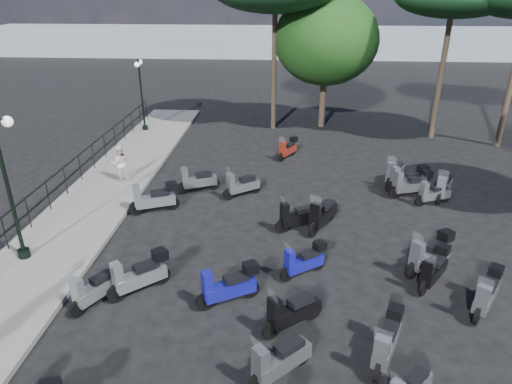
# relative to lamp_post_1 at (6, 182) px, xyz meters

# --- Properties ---
(ground) EXTENTS (120.00, 120.00, 0.00)m
(ground) POSITION_rel_lamp_post_1_xyz_m (7.06, -0.34, -2.61)
(ground) COLOR black
(ground) RESTS_ON ground
(sidewalk) EXTENTS (3.00, 30.00, 0.15)m
(sidewalk) POSITION_rel_lamp_post_1_xyz_m (0.56, 2.66, -2.54)
(sidewalk) COLOR slate
(sidewalk) RESTS_ON ground
(railing) EXTENTS (0.04, 26.04, 1.10)m
(railing) POSITION_rel_lamp_post_1_xyz_m (-0.74, 2.46, -1.72)
(railing) COLOR black
(railing) RESTS_ON sidewalk
(lamp_post_1) EXTENTS (0.55, 1.24, 4.32)m
(lamp_post_1) POSITION_rel_lamp_post_1_xyz_m (0.00, 0.00, 0.00)
(lamp_post_1) COLOR black
(lamp_post_1) RESTS_ON sidewalk
(lamp_post_2) EXTENTS (0.39, 1.14, 3.89)m
(lamp_post_2) POSITION_rel_lamp_post_1_xyz_m (-0.21, 13.19, -0.25)
(lamp_post_2) COLOR black
(lamp_post_2) RESTS_ON sidewalk
(pedestrian_far) EXTENTS (0.89, 0.81, 1.51)m
(pedestrian_far) POSITION_rel_lamp_post_1_xyz_m (0.93, 6.00, -1.71)
(pedestrian_far) COLOR silver
(pedestrian_far) RESTS_ON sidewalk
(scooter_2) EXTENTS (0.95, 1.52, 1.34)m
(scooter_2) POSITION_rel_lamp_post_1_xyz_m (2.94, -1.84, -2.15)
(scooter_2) COLOR black
(scooter_2) RESTS_ON ground
(scooter_3) EXTENTS (1.47, 1.33, 1.44)m
(scooter_3) POSITION_rel_lamp_post_1_xyz_m (3.93, -1.25, -2.07)
(scooter_3) COLOR black
(scooter_3) RESTS_ON ground
(scooter_4) EXTENTS (1.73, 0.95, 1.46)m
(scooter_4) POSITION_rel_lamp_post_1_xyz_m (3.04, 3.47, -2.07)
(scooter_4) COLOR black
(scooter_4) RESTS_ON ground
(scooter_5) EXTENTS (1.64, 0.90, 1.39)m
(scooter_5) POSITION_rel_lamp_post_1_xyz_m (4.25, 5.36, -2.13)
(scooter_5) COLOR black
(scooter_5) RESTS_ON ground
(scooter_8) EXTENTS (1.46, 1.16, 1.40)m
(scooter_8) POSITION_rel_lamp_post_1_xyz_m (7.99, -2.42, -2.13)
(scooter_8) COLOR black
(scooter_8) RESTS_ON ground
(scooter_9) EXTENTS (1.62, 1.03, 1.41)m
(scooter_9) POSITION_rel_lamp_post_1_xyz_m (6.37, -1.56, -2.08)
(scooter_9) COLOR black
(scooter_9) RESTS_ON ground
(scooter_10) EXTENTS (1.59, 0.91, 1.36)m
(scooter_10) POSITION_rel_lamp_post_1_xyz_m (8.20, 2.51, -2.14)
(scooter_10) COLOR black
(scooter_10) RESTS_ON ground
(scooter_11) EXTENTS (1.44, 1.10, 1.36)m
(scooter_11) POSITION_rel_lamp_post_1_xyz_m (6.06, 5.03, -2.14)
(scooter_11) COLOR black
(scooter_11) RESTS_ON ground
(scooter_14) EXTENTS (1.37, 1.30, 1.42)m
(scooter_14) POSITION_rel_lamp_post_1_xyz_m (7.73, -3.99, -2.12)
(scooter_14) COLOR black
(scooter_14) RESTS_ON ground
(scooter_15) EXTENTS (1.34, 1.02, 1.23)m
(scooter_15) POSITION_rel_lamp_post_1_xyz_m (8.34, -0.15, -2.15)
(scooter_15) COLOR black
(scooter_15) RESTS_ON ground
(scooter_16) EXTENTS (1.07, 1.69, 1.49)m
(scooter_16) POSITION_rel_lamp_post_1_xyz_m (9.03, 2.65, -2.10)
(scooter_16) COLOR black
(scooter_16) RESTS_ON ground
(scooter_17) EXTENTS (0.91, 1.37, 1.21)m
(scooter_17) POSITION_rel_lamp_post_1_xyz_m (7.83, 9.54, -2.16)
(scooter_17) COLOR black
(scooter_17) RESTS_ON ground
(scooter_20) EXTENTS (0.92, 1.61, 1.37)m
(scooter_20) POSITION_rel_lamp_post_1_xyz_m (10.06, -3.30, -2.10)
(scooter_20) COLOR black
(scooter_20) RESTS_ON ground
(scooter_21) EXTENTS (1.11, 1.40, 1.30)m
(scooter_21) POSITION_rel_lamp_post_1_xyz_m (11.88, -0.36, -2.12)
(scooter_21) COLOR black
(scooter_21) RESTS_ON ground
(scooter_22) EXTENTS (1.03, 1.58, 1.41)m
(scooter_22) POSITION_rel_lamp_post_1_xyz_m (12.26, 6.70, -2.13)
(scooter_22) COLOR black
(scooter_22) RESTS_ON ground
(scooter_23) EXTENTS (1.72, 0.77, 1.40)m
(scooter_23) POSITION_rel_lamp_post_1_xyz_m (12.64, 5.46, -2.09)
(scooter_23) COLOR black
(scooter_23) RESTS_ON ground
(scooter_26) EXTENTS (1.56, 1.28, 1.47)m
(scooter_26) POSITION_rel_lamp_post_1_xyz_m (11.94, 0.32, -2.06)
(scooter_26) COLOR black
(scooter_26) RESTS_ON ground
(scooter_27) EXTENTS (1.12, 1.48, 1.36)m
(scooter_27) POSITION_rel_lamp_post_1_xyz_m (12.89, -1.41, -2.10)
(scooter_27) COLOR black
(scooter_27) RESTS_ON ground
(scooter_28) EXTENTS (1.00, 1.60, 1.41)m
(scooter_28) POSITION_rel_lamp_post_1_xyz_m (13.85, 5.34, -2.13)
(scooter_28) COLOR black
(scooter_28) RESTS_ON ground
(scooter_29) EXTENTS (1.48, 0.75, 1.23)m
(scooter_29) POSITION_rel_lamp_post_1_xyz_m (13.32, 4.83, -2.19)
(scooter_29) COLOR black
(scooter_29) RESTS_ON ground
(scooter_31) EXTENTS (1.72, 0.77, 1.40)m
(scooter_31) POSITION_rel_lamp_post_1_xyz_m (12.61, 5.96, -2.09)
(scooter_31) COLOR black
(scooter_31) RESTS_ON ground
(broadleaf_tree) EXTENTS (5.73, 5.73, 7.30)m
(broadleaf_tree) POSITION_rel_lamp_post_1_xyz_m (9.77, 15.08, 2.24)
(broadleaf_tree) COLOR #38281E
(broadleaf_tree) RESTS_ON ground
(distant_hills) EXTENTS (70.00, 8.00, 3.00)m
(distant_hills) POSITION_rel_lamp_post_1_xyz_m (7.06, 44.66, -1.11)
(distant_hills) COLOR gray
(distant_hills) RESTS_ON ground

